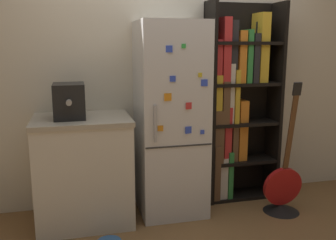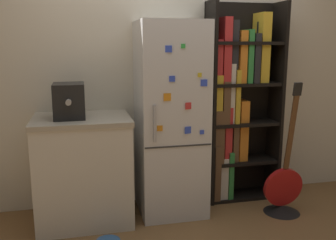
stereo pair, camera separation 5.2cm
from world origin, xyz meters
The scene contains 7 objects.
ground_plane centered at (0.00, 0.00, 0.00)m, with size 16.00×16.00×0.00m, color olive.
wall_back centered at (0.00, 0.47, 1.30)m, with size 8.00×0.05×2.60m.
refrigerator centered at (0.00, 0.17, 0.85)m, with size 0.57×0.59×1.69m.
bookshelf centered at (0.67, 0.32, 0.94)m, with size 0.71×0.31×1.89m.
kitchen_counter centered at (-0.77, 0.14, 0.46)m, with size 0.80×0.64×0.91m.
espresso_machine centered at (-0.86, 0.12, 1.05)m, with size 0.25×0.35×0.28m.
guitar centered at (0.97, -0.13, 0.17)m, with size 0.36×0.32×1.19m.
Camera 1 is at (-0.81, -2.97, 1.49)m, focal length 40.00 mm.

